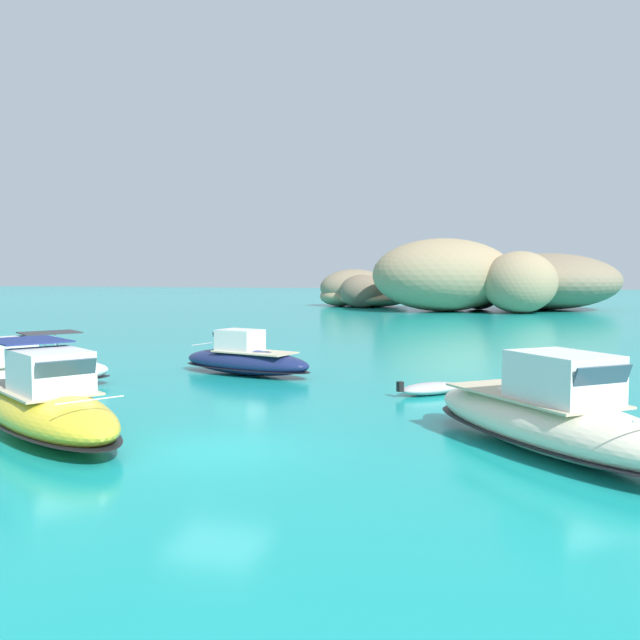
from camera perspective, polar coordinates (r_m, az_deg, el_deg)
ground_plane at (r=17.45m, az=-8.78°, el=-10.94°), size 400.00×400.00×0.00m
islet_large at (r=86.20m, az=14.48°, el=3.36°), size 32.74×27.99×8.84m
islet_small at (r=93.73m, az=3.35°, el=2.39°), size 15.04×13.50×5.24m
motorboat_cream at (r=17.90m, az=19.06°, el=-7.93°), size 7.49×8.32×2.55m
motorboat_white at (r=27.82m, az=-24.49°, el=-4.19°), size 6.00×6.94×2.23m
motorboat_yellow at (r=20.06m, az=-22.29°, el=-6.85°), size 8.19×6.54×2.57m
motorboat_navy at (r=30.05m, az=-6.39°, el=-3.37°), size 7.06×3.80×2.00m
dinghy_tender at (r=25.33m, az=9.42°, el=-5.77°), size 2.63×2.60×0.58m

